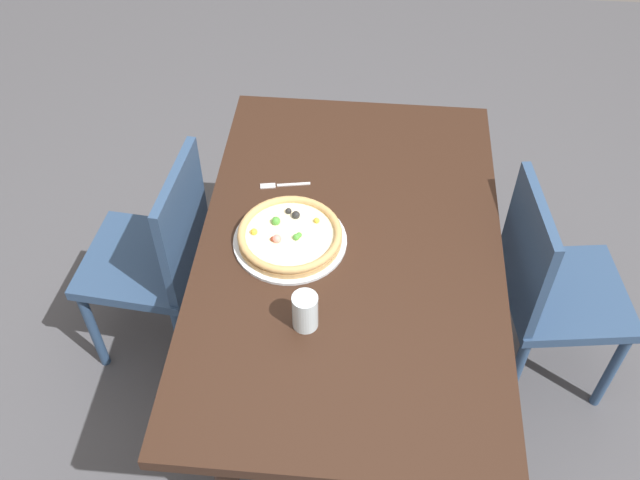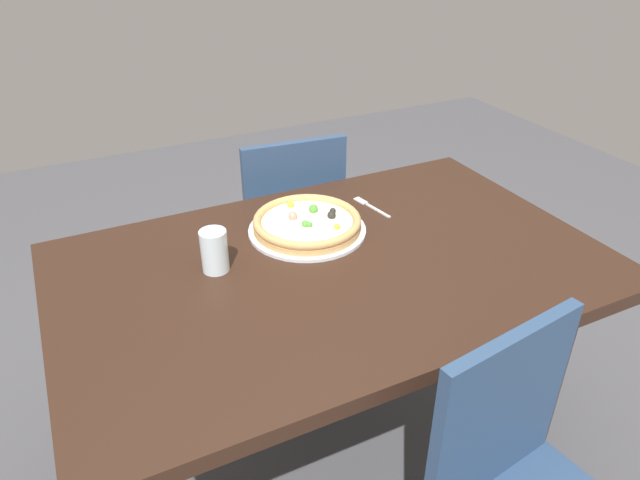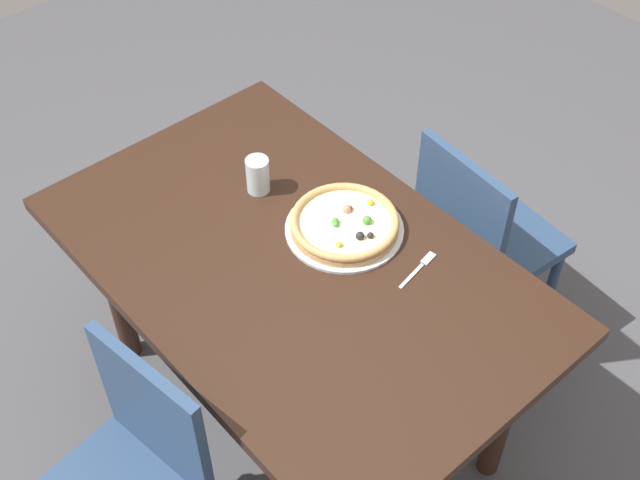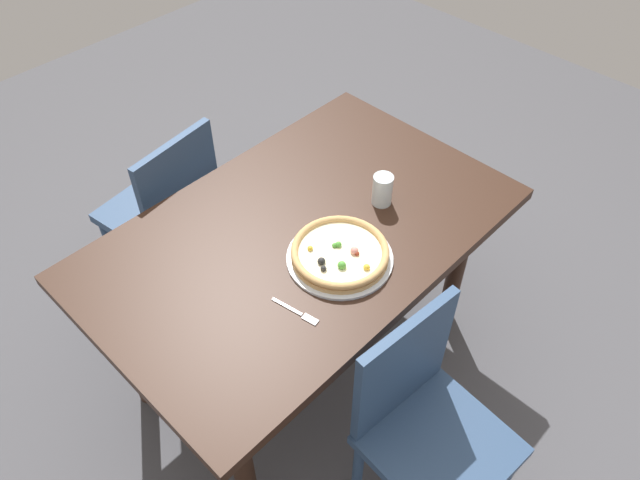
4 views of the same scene
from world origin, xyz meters
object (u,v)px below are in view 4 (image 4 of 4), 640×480
(fork, at_px, (299,313))
(plate, at_px, (340,258))
(chair_near, at_px, (167,210))
(chair_far, at_px, (425,424))
(drinking_glass, at_px, (382,190))
(dining_table, at_px, (302,249))
(pizza, at_px, (340,253))

(fork, bearing_deg, plate, 93.61)
(chair_near, xyz_separation_m, fork, (0.13, 0.92, 0.27))
(plate, bearing_deg, chair_near, -82.26)
(chair_far, bearing_deg, drinking_glass, -122.53)
(dining_table, bearing_deg, plate, 88.24)
(dining_table, xyz_separation_m, chair_far, (0.14, 0.68, -0.17))
(chair_far, bearing_deg, chair_near, -85.75)
(chair_far, bearing_deg, dining_table, -96.83)
(chair_near, xyz_separation_m, plate, (-0.12, 0.86, 0.27))
(chair_near, bearing_deg, chair_far, -98.87)
(chair_near, height_order, pizza, chair_near)
(chair_near, xyz_separation_m, drinking_glass, (-0.42, 0.78, 0.32))
(pizza, bearing_deg, fork, 13.68)
(dining_table, bearing_deg, drinking_glass, 160.48)
(pizza, bearing_deg, chair_near, -82.29)
(plate, height_order, fork, plate)
(fork, bearing_deg, chair_far, 4.17)
(dining_table, distance_m, chair_far, 0.71)
(chair_far, distance_m, drinking_glass, 0.79)
(dining_table, relative_size, chair_far, 1.67)
(chair_near, relative_size, fork, 5.33)
(fork, height_order, drinking_glass, drinking_glass)
(chair_near, height_order, chair_far, same)
(fork, xyz_separation_m, drinking_glass, (-0.55, -0.14, 0.06))
(pizza, bearing_deg, plate, -137.62)
(plate, bearing_deg, drinking_glass, -165.47)
(plate, distance_m, drinking_glass, 0.32)
(chair_near, distance_m, plate, 0.91)
(drinking_glass, bearing_deg, fork, 14.18)
(chair_far, relative_size, plate, 2.53)
(pizza, height_order, fork, pizza)
(chair_near, height_order, plate, chair_near)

